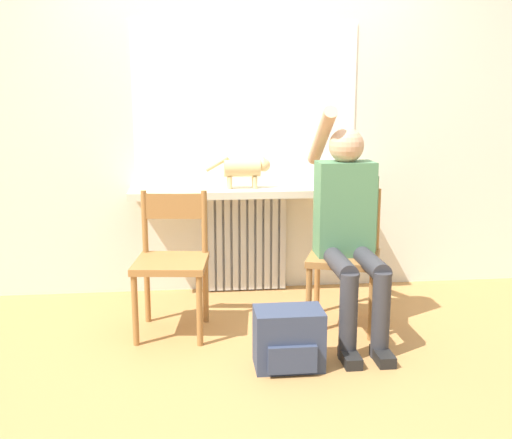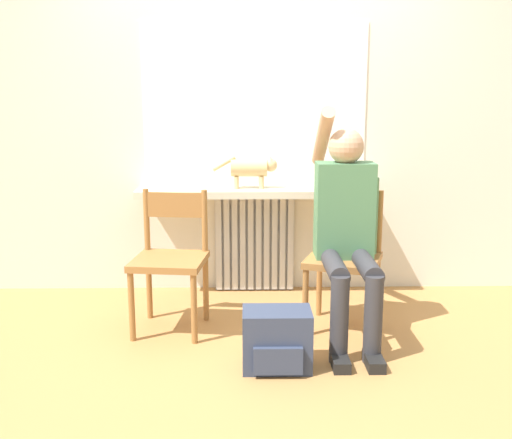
# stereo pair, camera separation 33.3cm
# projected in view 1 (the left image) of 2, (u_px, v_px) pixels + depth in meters

# --- Properties ---
(ground_plane) EXTENTS (12.00, 12.00, 0.00)m
(ground_plane) POSITION_uv_depth(u_px,v_px,m) (267.00, 356.00, 3.30)
(ground_plane) COLOR #B27F47
(wall_with_window) EXTENTS (7.00, 0.06, 2.70)m
(wall_with_window) POSITION_uv_depth(u_px,v_px,m) (245.00, 103.00, 4.22)
(wall_with_window) COLOR silver
(wall_with_window) RESTS_ON ground_plane
(radiator) EXTENTS (0.57, 0.08, 0.72)m
(radiator) POSITION_uv_depth(u_px,v_px,m) (247.00, 242.00, 4.34)
(radiator) COLOR silver
(radiator) RESTS_ON ground_plane
(windowsill) EXTENTS (1.63, 0.32, 0.05)m
(windowsill) POSITION_uv_depth(u_px,v_px,m) (248.00, 192.00, 4.16)
(windowsill) COLOR beige
(windowsill) RESTS_ON radiator
(window_glass) EXTENTS (1.57, 0.01, 1.13)m
(window_glass) POSITION_uv_depth(u_px,v_px,m) (246.00, 105.00, 4.19)
(window_glass) COLOR white
(window_glass) RESTS_ON windowsill
(chair_left) EXTENTS (0.46, 0.46, 0.84)m
(chair_left) POSITION_uv_depth(u_px,v_px,m) (172.00, 259.00, 3.56)
(chair_left) COLOR #9E6B38
(chair_left) RESTS_ON ground_plane
(chair_right) EXTENTS (0.53, 0.53, 0.84)m
(chair_right) POSITION_uv_depth(u_px,v_px,m) (344.00, 254.00, 3.67)
(chair_right) COLOR #9E6B38
(chair_right) RESTS_ON ground_plane
(person) EXTENTS (0.36, 1.04, 1.35)m
(person) POSITION_uv_depth(u_px,v_px,m) (349.00, 222.00, 3.50)
(person) COLOR #333338
(person) RESTS_ON ground_plane
(cat) EXTENTS (0.45, 0.12, 0.23)m
(cat) POSITION_uv_depth(u_px,v_px,m) (245.00, 168.00, 4.13)
(cat) COLOR #DBB77A
(cat) RESTS_ON windowsill
(backpack) EXTENTS (0.36, 0.26, 0.32)m
(backpack) POSITION_uv_depth(u_px,v_px,m) (289.00, 339.00, 3.13)
(backpack) COLOR #333D56
(backpack) RESTS_ON ground_plane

